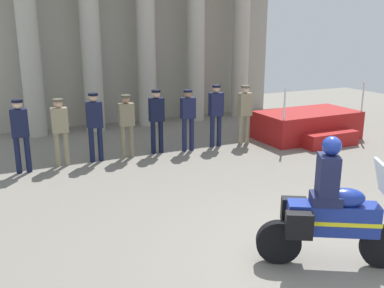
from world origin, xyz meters
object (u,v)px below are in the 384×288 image
(officer_in_row_2, at_px, (95,122))
(officer_in_row_4, at_px, (157,116))
(officer_in_row_0, at_px, (20,130))
(officer_in_row_7, at_px, (245,110))
(officer_in_row_3, at_px, (127,121))
(motorcycle_with_rider, at_px, (328,213))
(officer_in_row_1, at_px, (60,127))
(officer_in_row_6, at_px, (216,111))
(officer_in_row_5, at_px, (188,115))
(reviewing_stand, at_px, (308,126))

(officer_in_row_2, height_order, officer_in_row_4, officer_in_row_2)
(officer_in_row_0, relative_size, officer_in_row_7, 1.01)
(officer_in_row_3, relative_size, motorcycle_with_rider, 0.86)
(officer_in_row_2, distance_m, officer_in_row_3, 0.82)
(officer_in_row_1, distance_m, officer_in_row_2, 0.84)
(officer_in_row_1, bearing_deg, officer_in_row_2, -179.93)
(officer_in_row_6, distance_m, motorcycle_with_rider, 6.42)
(officer_in_row_5, height_order, officer_in_row_6, officer_in_row_6)
(reviewing_stand, relative_size, officer_in_row_5, 1.80)
(officer_in_row_0, relative_size, officer_in_row_3, 1.05)
(officer_in_row_0, distance_m, motorcycle_with_rider, 7.08)
(officer_in_row_1, bearing_deg, motorcycle_with_rider, 114.72)
(officer_in_row_7, bearing_deg, motorcycle_with_rider, 69.96)
(reviewing_stand, xyz_separation_m, officer_in_row_2, (-6.36, 0.47, 0.63))
(reviewing_stand, distance_m, officer_in_row_6, 3.06)
(reviewing_stand, bearing_deg, officer_in_row_5, 174.57)
(officer_in_row_6, bearing_deg, officer_in_row_2, 1.21)
(officer_in_row_6, bearing_deg, officer_in_row_5, 5.60)
(officer_in_row_0, bearing_deg, officer_in_row_5, -177.51)
(officer_in_row_5, xyz_separation_m, officer_in_row_7, (1.78, -0.03, 0.00))
(officer_in_row_3, bearing_deg, officer_in_row_2, 1.41)
(officer_in_row_0, height_order, officer_in_row_5, officer_in_row_0)
(officer_in_row_0, distance_m, officer_in_row_1, 0.92)
(officer_in_row_5, bearing_deg, officer_in_row_7, -179.03)
(officer_in_row_7, bearing_deg, officer_in_row_5, 0.97)
(officer_in_row_3, bearing_deg, officer_in_row_1, 0.73)
(officer_in_row_4, xyz_separation_m, officer_in_row_5, (0.85, -0.14, -0.02))
(officer_in_row_5, relative_size, officer_in_row_6, 0.96)
(officer_in_row_2, bearing_deg, officer_in_row_4, -176.64)
(officer_in_row_1, relative_size, officer_in_row_4, 0.96)
(officer_in_row_3, distance_m, officer_in_row_5, 1.69)
(officer_in_row_1, height_order, officer_in_row_4, officer_in_row_4)
(officer_in_row_5, bearing_deg, officer_in_row_6, -174.40)
(officer_in_row_5, xyz_separation_m, motorcycle_with_rider, (-0.69, -6.16, -0.20))
(officer_in_row_1, distance_m, officer_in_row_3, 1.65)
(officer_in_row_4, relative_size, officer_in_row_6, 0.98)
(officer_in_row_2, bearing_deg, officer_in_row_7, -179.80)
(officer_in_row_0, height_order, officer_in_row_6, officer_in_row_6)
(officer_in_row_1, distance_m, motorcycle_with_rider, 6.83)
(officer_in_row_4, distance_m, officer_in_row_6, 1.74)
(officer_in_row_3, bearing_deg, officer_in_row_6, -178.86)
(officer_in_row_4, relative_size, motorcycle_with_rider, 0.90)
(officer_in_row_4, bearing_deg, motorcycle_with_rider, 93.35)
(officer_in_row_1, bearing_deg, officer_in_row_3, -179.27)
(officer_in_row_3, distance_m, officer_in_row_7, 3.47)
(officer_in_row_0, xyz_separation_m, officer_in_row_7, (6.03, 0.01, -0.02))
(officer_in_row_4, distance_m, officer_in_row_7, 2.64)
(officer_in_row_5, bearing_deg, officer_in_row_1, -0.25)
(reviewing_stand, bearing_deg, officer_in_row_0, 177.71)
(officer_in_row_1, bearing_deg, officer_in_row_7, -179.82)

